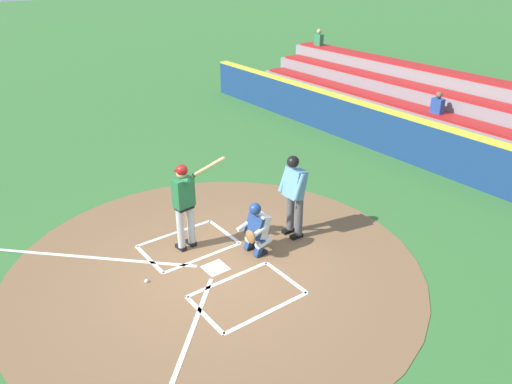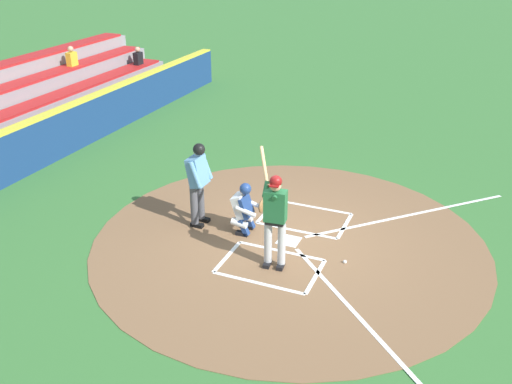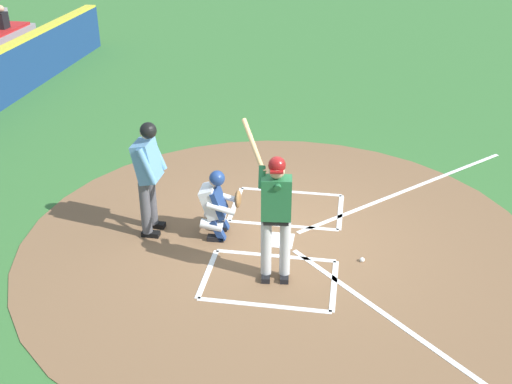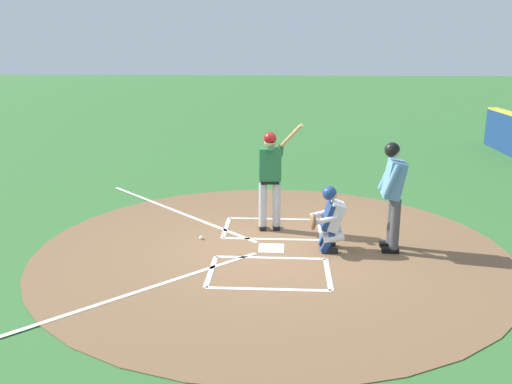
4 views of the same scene
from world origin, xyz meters
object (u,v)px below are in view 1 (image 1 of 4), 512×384
object	(u,v)px
batter	(185,201)
plate_umpire	(294,191)
catcher	(256,227)
baseball	(146,281)

from	to	relation	value
batter	plate_umpire	bearing A→B (deg)	-114.00
catcher	baseball	size ratio (longest dim) A/B	15.27
catcher	plate_umpire	bearing A→B (deg)	-86.11
batter	catcher	xyz separation A→B (m)	(-0.99, -1.03, -0.51)
catcher	plate_umpire	xyz separation A→B (m)	(0.07, -1.04, 0.49)
catcher	baseball	distance (m)	2.36
batter	baseball	distance (m)	1.73
batter	baseball	world-z (taller)	batter
baseball	plate_umpire	bearing A→B (deg)	-95.66
plate_umpire	baseball	distance (m)	3.47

